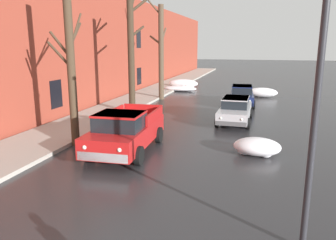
{
  "coord_description": "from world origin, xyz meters",
  "views": [
    {
      "loc": [
        3.43,
        -2.6,
        4.34
      ],
      "look_at": [
        -0.1,
        10.16,
        1.34
      ],
      "focal_mm": 35.58,
      "sensor_mm": 36.0,
      "label": 1
    }
  ],
  "objects_px": {
    "bare_tree_mid_block": "(132,53)",
    "bare_tree_far_down_block": "(161,52)",
    "sedan_silver_parked_kerbside_close": "(235,109)",
    "street_lamp_post": "(317,102)",
    "bare_tree_second_along_sidewalk": "(70,59)",
    "pickup_truck_red_approaching_near_lane": "(125,131)",
    "sedan_darkblue_parked_kerbside_mid": "(242,95)"
  },
  "relations": [
    {
      "from": "bare_tree_second_along_sidewalk",
      "to": "bare_tree_far_down_block",
      "type": "relative_size",
      "value": 0.91
    },
    {
      "from": "bare_tree_second_along_sidewalk",
      "to": "sedan_darkblue_parked_kerbside_mid",
      "type": "relative_size",
      "value": 1.7
    },
    {
      "from": "bare_tree_second_along_sidewalk",
      "to": "sedan_silver_parked_kerbside_close",
      "type": "xyz_separation_m",
      "value": [
        6.46,
        6.35,
        -2.99
      ]
    },
    {
      "from": "pickup_truck_red_approaching_near_lane",
      "to": "sedan_darkblue_parked_kerbside_mid",
      "type": "bearing_deg",
      "value": 72.32
    },
    {
      "from": "sedan_darkblue_parked_kerbside_mid",
      "to": "pickup_truck_red_approaching_near_lane",
      "type": "bearing_deg",
      "value": -107.68
    },
    {
      "from": "bare_tree_mid_block",
      "to": "pickup_truck_red_approaching_near_lane",
      "type": "xyz_separation_m",
      "value": [
        2.47,
        -7.17,
        -2.96
      ]
    },
    {
      "from": "street_lamp_post",
      "to": "sedan_darkblue_parked_kerbside_mid",
      "type": "bearing_deg",
      "value": 97.52
    },
    {
      "from": "bare_tree_far_down_block",
      "to": "sedan_silver_parked_kerbside_close",
      "type": "xyz_separation_m",
      "value": [
        6.46,
        -6.86,
        -3.06
      ]
    },
    {
      "from": "bare_tree_second_along_sidewalk",
      "to": "street_lamp_post",
      "type": "height_order",
      "value": "bare_tree_second_along_sidewalk"
    },
    {
      "from": "bare_tree_mid_block",
      "to": "pickup_truck_red_approaching_near_lane",
      "type": "bearing_deg",
      "value": -70.99
    },
    {
      "from": "bare_tree_mid_block",
      "to": "bare_tree_far_down_block",
      "type": "xyz_separation_m",
      "value": [
        -0.05,
        6.37,
        -0.02
      ]
    },
    {
      "from": "bare_tree_far_down_block",
      "to": "pickup_truck_red_approaching_near_lane",
      "type": "relative_size",
      "value": 1.6
    },
    {
      "from": "pickup_truck_red_approaching_near_lane",
      "to": "sedan_silver_parked_kerbside_close",
      "type": "bearing_deg",
      "value": 59.48
    },
    {
      "from": "pickup_truck_red_approaching_near_lane",
      "to": "sedan_silver_parked_kerbside_close",
      "type": "distance_m",
      "value": 7.75
    },
    {
      "from": "bare_tree_mid_block",
      "to": "sedan_silver_parked_kerbside_close",
      "type": "xyz_separation_m",
      "value": [
        6.4,
        -0.49,
        -3.09
      ]
    },
    {
      "from": "bare_tree_far_down_block",
      "to": "pickup_truck_red_approaching_near_lane",
      "type": "bearing_deg",
      "value": -79.45
    },
    {
      "from": "bare_tree_mid_block",
      "to": "sedan_darkblue_parked_kerbside_mid",
      "type": "height_order",
      "value": "bare_tree_mid_block"
    },
    {
      "from": "sedan_silver_parked_kerbside_close",
      "to": "street_lamp_post",
      "type": "relative_size",
      "value": 0.77
    },
    {
      "from": "bare_tree_mid_block",
      "to": "sedan_silver_parked_kerbside_close",
      "type": "distance_m",
      "value": 7.13
    },
    {
      "from": "bare_tree_second_along_sidewalk",
      "to": "sedan_silver_parked_kerbside_close",
      "type": "height_order",
      "value": "bare_tree_second_along_sidewalk"
    },
    {
      "from": "sedan_darkblue_parked_kerbside_mid",
      "to": "bare_tree_mid_block",
      "type": "bearing_deg",
      "value": -140.58
    },
    {
      "from": "sedan_silver_parked_kerbside_close",
      "to": "sedan_darkblue_parked_kerbside_mid",
      "type": "distance_m",
      "value": 5.78
    },
    {
      "from": "pickup_truck_red_approaching_near_lane",
      "to": "sedan_darkblue_parked_kerbside_mid",
      "type": "distance_m",
      "value": 13.08
    },
    {
      "from": "pickup_truck_red_approaching_near_lane",
      "to": "sedan_darkblue_parked_kerbside_mid",
      "type": "relative_size",
      "value": 1.16
    },
    {
      "from": "bare_tree_far_down_block",
      "to": "sedan_silver_parked_kerbside_close",
      "type": "distance_m",
      "value": 9.91
    },
    {
      "from": "sedan_silver_parked_kerbside_close",
      "to": "street_lamp_post",
      "type": "distance_m",
      "value": 12.39
    },
    {
      "from": "sedan_darkblue_parked_kerbside_mid",
      "to": "bare_tree_second_along_sidewalk",
      "type": "bearing_deg",
      "value": -118.16
    },
    {
      "from": "bare_tree_mid_block",
      "to": "sedan_darkblue_parked_kerbside_mid",
      "type": "xyz_separation_m",
      "value": [
        6.44,
        5.29,
        -3.09
      ]
    },
    {
      "from": "bare_tree_second_along_sidewalk",
      "to": "bare_tree_far_down_block",
      "type": "height_order",
      "value": "bare_tree_far_down_block"
    },
    {
      "from": "bare_tree_second_along_sidewalk",
      "to": "bare_tree_far_down_block",
      "type": "xyz_separation_m",
      "value": [
        0.0,
        13.21,
        0.07
      ]
    },
    {
      "from": "street_lamp_post",
      "to": "pickup_truck_red_approaching_near_lane",
      "type": "bearing_deg",
      "value": 140.35
    },
    {
      "from": "bare_tree_far_down_block",
      "to": "bare_tree_mid_block",
      "type": "bearing_deg",
      "value": -89.52
    }
  ]
}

